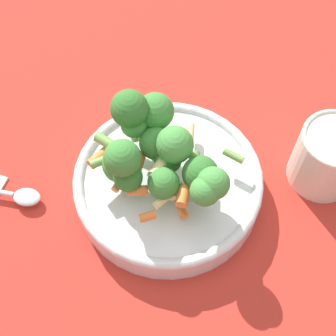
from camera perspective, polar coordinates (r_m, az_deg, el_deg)
name	(u,v)px	position (r m, az deg, el deg)	size (l,w,h in m)	color
ground_plane	(168,191)	(0.62, 0.00, -2.84)	(3.00, 3.00, 0.00)	#B72D23
bowl	(168,183)	(0.60, 0.00, -1.82)	(0.24, 0.24, 0.04)	silver
pasta_salad	(156,153)	(0.54, -1.49, 1.85)	(0.16, 0.18, 0.10)	#8CB766
cup	(329,156)	(0.63, 19.00, 1.34)	(0.09, 0.09, 0.09)	silver
spoon	(2,193)	(0.64, -19.62, -2.83)	(0.13, 0.14, 0.01)	silver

